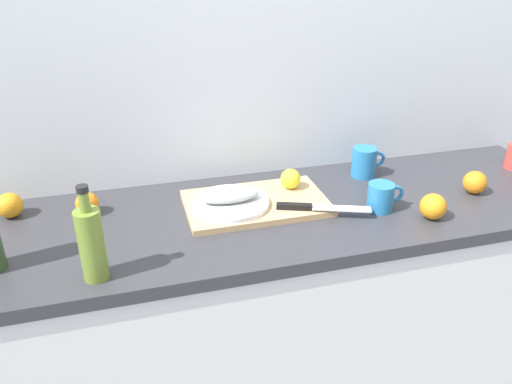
{
  "coord_description": "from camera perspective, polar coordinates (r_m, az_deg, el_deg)",
  "views": [
    {
      "loc": [
        -0.51,
        -1.31,
        1.65
      ],
      "look_at": [
        -0.14,
        0.05,
        0.95
      ],
      "focal_mm": 34.65,
      "sensor_mm": 36.0,
      "label": 1
    }
  ],
  "objects": [
    {
      "name": "back_wall",
      "position": [
        1.76,
        1.92,
        13.26
      ],
      "size": [
        3.2,
        0.05,
        2.5
      ],
      "primitive_type": "cube",
      "color": "silver",
      "rests_on": "ground_plane"
    },
    {
      "name": "kitchen_counter",
      "position": [
        1.85,
        4.62,
        -14.16
      ],
      "size": [
        2.0,
        0.6,
        0.9
      ],
      "color": "white",
      "rests_on": "ground_plane"
    },
    {
      "name": "cutting_board",
      "position": [
        1.59,
        0.0,
        -1.29
      ],
      "size": [
        0.45,
        0.28,
        0.02
      ],
      "primitive_type": "cube",
      "color": "tan",
      "rests_on": "kitchen_counter"
    },
    {
      "name": "white_plate",
      "position": [
        1.55,
        -2.98,
        -1.29
      ],
      "size": [
        0.25,
        0.25,
        0.01
      ],
      "primitive_type": "cylinder",
      "color": "white",
      "rests_on": "cutting_board"
    },
    {
      "name": "fish_fillet",
      "position": [
        1.54,
        -3.01,
        -0.45
      ],
      "size": [
        0.18,
        0.08,
        0.04
      ],
      "primitive_type": "ellipsoid",
      "color": "#999E99",
      "rests_on": "white_plate"
    },
    {
      "name": "chef_knife",
      "position": [
        1.53,
        6.41,
        -1.75
      ],
      "size": [
        0.28,
        0.13,
        0.02
      ],
      "rotation": [
        0.0,
        0.0,
        -0.36
      ],
      "color": "silver",
      "rests_on": "cutting_board"
    },
    {
      "name": "lemon_0",
      "position": [
        1.66,
        3.96,
        1.53
      ],
      "size": [
        0.07,
        0.07,
        0.07
      ],
      "primitive_type": "sphere",
      "color": "yellow",
      "rests_on": "cutting_board"
    },
    {
      "name": "olive_oil_bottle",
      "position": [
        1.27,
        -18.47,
        -5.58
      ],
      "size": [
        0.06,
        0.06,
        0.26
      ],
      "color": "olive",
      "rests_on": "kitchen_counter"
    },
    {
      "name": "coffee_mug_1",
      "position": [
        1.6,
        14.27,
        -0.54
      ],
      "size": [
        0.12,
        0.08,
        0.09
      ],
      "color": "#2672B2",
      "rests_on": "kitchen_counter"
    },
    {
      "name": "coffee_mug_2",
      "position": [
        1.83,
        12.41,
        3.4
      ],
      "size": [
        0.13,
        0.09,
        0.11
      ],
      "color": "#2672B2",
      "rests_on": "kitchen_counter"
    },
    {
      "name": "orange_0",
      "position": [
        1.62,
        -18.91,
        -1.29
      ],
      "size": [
        0.07,
        0.07,
        0.07
      ],
      "primitive_type": "sphere",
      "color": "orange",
      "rests_on": "kitchen_counter"
    },
    {
      "name": "orange_1",
      "position": [
        1.82,
        23.96,
        1.02
      ],
      "size": [
        0.08,
        0.08,
        0.08
      ],
      "primitive_type": "sphere",
      "color": "orange",
      "rests_on": "kitchen_counter"
    },
    {
      "name": "orange_2",
      "position": [
        1.6,
        19.77,
        -1.59
      ],
      "size": [
        0.08,
        0.08,
        0.08
      ],
      "primitive_type": "sphere",
      "color": "orange",
      "rests_on": "kitchen_counter"
    },
    {
      "name": "orange_3",
      "position": [
        1.69,
        -26.58,
        -1.38
      ],
      "size": [
        0.08,
        0.08,
        0.08
      ],
      "primitive_type": "sphere",
      "color": "orange",
      "rests_on": "kitchen_counter"
    }
  ]
}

